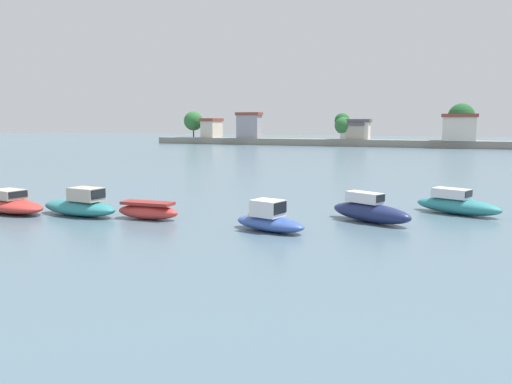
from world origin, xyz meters
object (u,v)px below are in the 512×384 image
moored_boat_4 (269,220)px  moored_boat_5 (370,211)px  moored_boat_2 (80,205)px  moored_boat_3 (148,211)px  mooring_buoy_2 (251,216)px  moored_boat_6 (457,204)px  moored_boat_1 (11,204)px

moored_boat_4 → moored_boat_5: 5.98m
moored_boat_2 → moored_boat_3: size_ratio=1.45×
moored_boat_4 → mooring_buoy_2: (-2.10, 2.62, -0.39)m
moored_boat_6 → mooring_buoy_2: bearing=-127.8°
moored_boat_1 → moored_boat_6: bearing=30.8°
moored_boat_4 → moored_boat_6: 12.18m
moored_boat_6 → mooring_buoy_2: 12.30m
mooring_buoy_2 → moored_boat_6: bearing=28.9°
moored_boat_1 → moored_boat_3: bearing=18.5°
moored_boat_1 → moored_boat_6: moored_boat_6 is taller
mooring_buoy_2 → moored_boat_1: bearing=-165.7°
moored_boat_4 → moored_boat_3: bearing=-167.8°
moored_boat_4 → moored_boat_5: (4.28, 4.17, 0.05)m
moored_boat_4 → moored_boat_6: moored_boat_4 is taller
moored_boat_1 → moored_boat_4: 16.22m
moored_boat_3 → mooring_buoy_2: 5.77m
moored_boat_2 → moored_boat_4: size_ratio=1.30×
moored_boat_3 → moored_boat_5: size_ratio=0.74×
moored_boat_3 → moored_boat_6: moored_boat_6 is taller
moored_boat_2 → moored_boat_3: (4.25, 0.53, -0.13)m
moored_boat_6 → moored_boat_1: bearing=-135.7°
moored_boat_5 → moored_boat_6: 6.20m
moored_boat_5 → mooring_buoy_2: moored_boat_5 is taller
moored_boat_4 → moored_boat_1: bearing=-161.5°
moored_boat_3 → moored_boat_4: 7.41m
moored_boat_3 → mooring_buoy_2: moored_boat_3 is taller
moored_boat_1 → moored_boat_5: 21.11m
moored_boat_3 → mooring_buoy_2: size_ratio=11.03×
moored_boat_2 → moored_boat_4: 11.65m
moored_boat_3 → moored_boat_1: bearing=-173.7°
moored_boat_5 → moored_boat_6: moored_boat_5 is taller
moored_boat_2 → mooring_buoy_2: moored_boat_2 is taller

